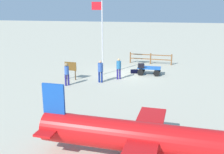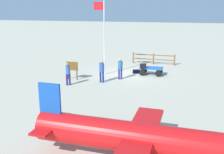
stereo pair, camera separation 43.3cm
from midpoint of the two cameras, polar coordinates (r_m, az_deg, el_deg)
The scene contains 11 objects.
ground_plane at distance 22.81m, azimuth 3.56°, elevation 0.61°, with size 120.00×120.00×0.00m, color #B3AE97.
luggage_cart at distance 22.73m, azimuth 8.66°, elevation 1.55°, with size 1.91×1.18×0.62m.
suitcase_navy at distance 22.32m, azimuth 7.03°, elevation 2.30°, with size 0.54×0.43×0.36m.
suitcase_tan at distance 23.14m, azimuth 5.65°, elevation 1.13°, with size 0.68×0.53×0.28m.
worker_lead at distance 21.05m, azimuth 2.32°, elevation 2.09°, with size 0.49×0.49×1.64m.
worker_trailing at distance 19.73m, azimuth -8.54°, elevation 1.00°, with size 0.43×0.43×1.66m.
worker_supervisor at distance 20.20m, azimuth -1.55°, elevation 1.60°, with size 0.39×0.39×1.67m.
airplane_near at distance 10.23m, azimuth 8.60°, elevation -12.69°, with size 8.81×5.25×2.81m.
flagpole at distance 22.07m, azimuth -1.27°, elevation 9.26°, with size 0.88×0.10×5.91m.
signboard at distance 21.22m, azimuth -7.72°, elevation 1.92°, with size 0.94×0.16×1.39m.
wooden_fence at distance 26.63m, azimuth 9.09°, elevation 3.94°, with size 4.08×0.45×1.04m.
Camera 2 is at (-3.25, 21.80, 5.83)m, focal length 43.88 mm.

